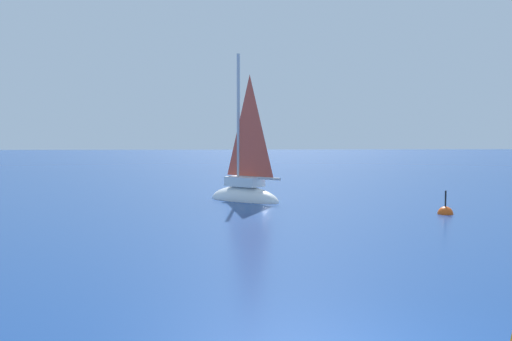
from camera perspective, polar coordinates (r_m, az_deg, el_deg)
sailboat_near at (r=28.46m, az=-0.95°, el=-1.83°), size 3.48×3.30×6.81m
marker_buoy at (r=25.13m, az=15.73°, el=-3.56°), size 0.56×0.56×1.13m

